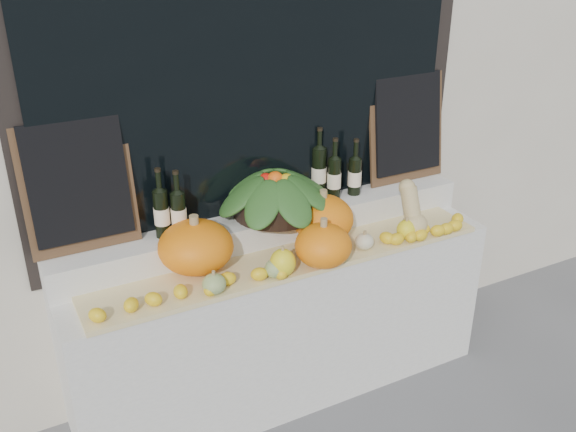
{
  "coord_description": "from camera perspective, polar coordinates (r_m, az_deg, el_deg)",
  "views": [
    {
      "loc": [
        -1.32,
        -1.07,
        2.49
      ],
      "look_at": [
        0.0,
        1.45,
        1.12
      ],
      "focal_mm": 40.0,
      "sensor_mm": 36.0,
      "label": 1
    }
  ],
  "objects": [
    {
      "name": "wine_bottle_far_right",
      "position": [
        3.58,
        5.94,
        3.6
      ],
      "size": [
        0.08,
        0.08,
        0.32
      ],
      "color": "black",
      "rests_on": "rear_tier"
    },
    {
      "name": "straw_bedding",
      "position": [
        3.22,
        0.41,
        -3.99
      ],
      "size": [
        2.1,
        0.32,
        0.02
      ],
      "primitive_type": "cube",
      "color": "tan",
      "rests_on": "display_sill"
    },
    {
      "name": "wine_bottle_tall",
      "position": [
        3.52,
        2.77,
        3.95
      ],
      "size": [
        0.08,
        0.08,
        0.4
      ],
      "color": "black",
      "rests_on": "rear_tier"
    },
    {
      "name": "display_sill",
      "position": [
        3.56,
        -0.57,
        -9.45
      ],
      "size": [
        2.3,
        0.55,
        0.88
      ],
      "primitive_type": "cube",
      "color": "silver",
      "rests_on": "ground"
    },
    {
      "name": "lemon_heap",
      "position": [
        3.11,
        1.37,
        -4.17
      ],
      "size": [
        2.2,
        0.16,
        0.06
      ],
      "primitive_type": null,
      "color": "yellow",
      "rests_on": "straw_bedding"
    },
    {
      "name": "chalkboard_left",
      "position": [
        3.05,
        -18.15,
        2.71
      ],
      "size": [
        0.5,
        0.12,
        0.62
      ],
      "rotation": [
        -0.14,
        0.0,
        0.0
      ],
      "color": "#4C331E",
      "rests_on": "rear_tier"
    },
    {
      "name": "rear_tier",
      "position": [
        3.4,
        -1.75,
        -0.97
      ],
      "size": [
        2.3,
        0.25,
        0.16
      ],
      "primitive_type": "cube",
      "color": "silver",
      "rests_on": "display_sill"
    },
    {
      "name": "butternut_squash",
      "position": [
        3.47,
        10.98,
        0.39
      ],
      "size": [
        0.14,
        0.2,
        0.29
      ],
      "color": "tan",
      "rests_on": "straw_bedding"
    },
    {
      "name": "pumpkin_left",
      "position": [
        3.09,
        -8.2,
        -2.73
      ],
      "size": [
        0.42,
        0.42,
        0.25
      ],
      "primitive_type": "ellipsoid",
      "rotation": [
        0.0,
        0.0,
        -0.18
      ],
      "color": "orange",
      "rests_on": "straw_bedding"
    },
    {
      "name": "pumpkin_right",
      "position": [
        3.34,
        3.11,
        -0.23
      ],
      "size": [
        0.41,
        0.41,
        0.24
      ],
      "primitive_type": "ellipsoid",
      "rotation": [
        0.0,
        0.0,
        0.36
      ],
      "color": "orange",
      "rests_on": "straw_bedding"
    },
    {
      "name": "decorative_gourds",
      "position": [
        3.12,
        1.98,
        -3.68
      ],
      "size": [
        1.2,
        0.15,
        0.16
      ],
      "color": "#34671F",
      "rests_on": "straw_bedding"
    },
    {
      "name": "wine_bottle_near_right",
      "position": [
        3.51,
        4.12,
        3.43
      ],
      "size": [
        0.08,
        0.08,
        0.35
      ],
      "color": "black",
      "rests_on": "rear_tier"
    },
    {
      "name": "wine_bottle_far_left",
      "position": [
        3.14,
        -11.18,
        0.28
      ],
      "size": [
        0.08,
        0.08,
        0.35
      ],
      "color": "black",
      "rests_on": "rear_tier"
    },
    {
      "name": "pumpkin_center",
      "position": [
        3.11,
        3.15,
        -2.64
      ],
      "size": [
        0.33,
        0.33,
        0.21
      ],
      "primitive_type": "ellipsoid",
      "rotation": [
        0.0,
        0.0,
        -0.2
      ],
      "color": "orange",
      "rests_on": "straw_bedding"
    },
    {
      "name": "wine_bottle_near_left",
      "position": [
        3.14,
        -9.69,
        0.24
      ],
      "size": [
        0.08,
        0.08,
        0.34
      ],
      "color": "black",
      "rests_on": "rear_tier"
    },
    {
      "name": "chalkboard_right",
      "position": [
        3.76,
        10.55,
        7.85
      ],
      "size": [
        0.5,
        0.12,
        0.62
      ],
      "rotation": [
        -0.14,
        0.0,
        0.0
      ],
      "color": "#4C331E",
      "rests_on": "rear_tier"
    },
    {
      "name": "produce_bowl",
      "position": [
        3.32,
        -1.13,
        2.08
      ],
      "size": [
        0.68,
        0.68,
        0.24
      ],
      "color": "black",
      "rests_on": "rear_tier"
    }
  ]
}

